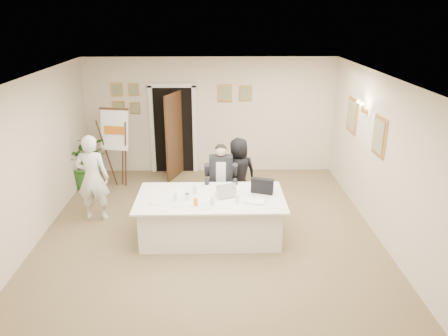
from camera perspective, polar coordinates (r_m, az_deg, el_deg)
name	(u,v)px	position (r m, az deg, el deg)	size (l,w,h in m)	color
floor	(209,238)	(7.86, -1.92, -9.14)	(7.00, 7.00, 0.00)	brown
ceiling	(207,80)	(6.95, -2.19, 11.48)	(6.00, 7.00, 0.02)	white
wall_back	(210,116)	(10.65, -1.80, 6.82)	(6.00, 0.10, 2.80)	beige
wall_front	(204,291)	(4.15, -2.68, -15.81)	(6.00, 0.10, 2.80)	beige
wall_left	(27,165)	(7.92, -24.29, 0.33)	(0.10, 7.00, 2.80)	beige
wall_right	(387,163)	(7.83, 20.47, 0.64)	(0.10, 7.00, 2.80)	beige
doorway	(174,132)	(10.61, -6.58, 4.66)	(1.14, 0.86, 2.20)	black
pictures_back_wall	(176,98)	(10.57, -6.23, 9.10)	(3.40, 0.06, 0.80)	#C69143
pictures_right_wall	(364,125)	(8.81, 17.83, 5.39)	(0.06, 2.20, 0.80)	#C69143
wall_sconce	(362,107)	(8.71, 17.64, 7.63)	(0.20, 0.30, 0.24)	#B37839
conference_table	(211,217)	(7.74, -1.75, -6.37)	(2.56, 1.37, 0.78)	silver
seated_man	(221,179)	(8.50, -0.41, -1.47)	(0.61, 0.66, 1.43)	black
flip_chart	(118,152)	(10.07, -13.65, 2.10)	(0.65, 0.45, 1.79)	#301F0F
standing_man	(93,178)	(8.58, -16.79, -1.26)	(0.61, 0.40, 1.68)	silver
standing_woman	(239,173)	(8.79, 1.92, -0.67)	(0.71, 0.46, 1.45)	black
potted_palm	(86,161)	(10.32, -17.54, 0.91)	(1.10, 0.96, 1.23)	#296421
laptop	(226,188)	(7.58, 0.31, -2.60)	(0.36, 0.38, 0.28)	#B7BABC
laptop_bag	(262,186)	(7.70, 5.01, -2.35)	(0.39, 0.11, 0.27)	black
paper_stack	(255,201)	(7.37, 4.08, -4.38)	(0.33, 0.23, 0.03)	white
plate_left	(155,202)	(7.43, -8.94, -4.45)	(0.24, 0.24, 0.01)	white
plate_mid	(178,205)	(7.29, -6.03, -4.80)	(0.23, 0.23, 0.01)	white
plate_near	(205,207)	(7.20, -2.56, -5.06)	(0.24, 0.24, 0.01)	white
glass_a	(175,197)	(7.44, -6.41, -3.76)	(0.06, 0.06, 0.14)	silver
glass_b	(212,201)	(7.25, -1.57, -4.31)	(0.07, 0.07, 0.14)	silver
glass_c	(237,199)	(7.33, 1.73, -4.02)	(0.06, 0.06, 0.14)	silver
glass_d	(195,190)	(7.69, -3.80, -2.88)	(0.07, 0.07, 0.14)	silver
oj_glass	(196,202)	(7.23, -3.73, -4.46)	(0.07, 0.07, 0.13)	orange
steel_jug	(187,197)	(7.46, -4.82, -3.75)	(0.08, 0.08, 0.11)	silver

